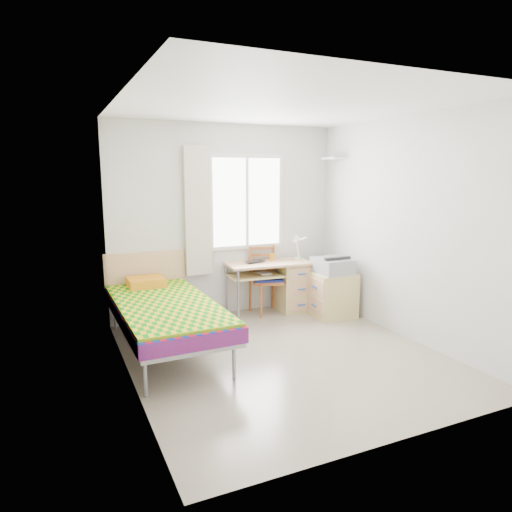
{
  "coord_description": "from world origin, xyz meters",
  "views": [
    {
      "loc": [
        -2.2,
        -4.11,
        1.94
      ],
      "look_at": [
        -0.09,
        0.55,
        1.01
      ],
      "focal_mm": 32.0,
      "sensor_mm": 36.0,
      "label": 1
    }
  ],
  "objects_px": {
    "chair": "(266,275)",
    "printer": "(332,265)",
    "desk": "(288,283)",
    "bed": "(163,309)",
    "cabinet": "(332,295)"
  },
  "relations": [
    {
      "from": "desk",
      "to": "bed",
      "type": "bearing_deg",
      "value": -156.05
    },
    {
      "from": "chair",
      "to": "bed",
      "type": "bearing_deg",
      "value": -137.38
    },
    {
      "from": "bed",
      "to": "cabinet",
      "type": "bearing_deg",
      "value": 4.02
    },
    {
      "from": "chair",
      "to": "printer",
      "type": "height_order",
      "value": "chair"
    },
    {
      "from": "desk",
      "to": "printer",
      "type": "height_order",
      "value": "printer"
    },
    {
      "from": "bed",
      "to": "desk",
      "type": "height_order",
      "value": "bed"
    },
    {
      "from": "desk",
      "to": "chair",
      "type": "relative_size",
      "value": 1.27
    },
    {
      "from": "chair",
      "to": "printer",
      "type": "xyz_separation_m",
      "value": [
        0.73,
        -0.55,
        0.18
      ]
    },
    {
      "from": "cabinet",
      "to": "desk",
      "type": "bearing_deg",
      "value": 134.9
    },
    {
      "from": "bed",
      "to": "printer",
      "type": "distance_m",
      "value": 2.39
    },
    {
      "from": "cabinet",
      "to": "printer",
      "type": "distance_m",
      "value": 0.41
    },
    {
      "from": "bed",
      "to": "chair",
      "type": "bearing_deg",
      "value": 23.99
    },
    {
      "from": "desk",
      "to": "cabinet",
      "type": "bearing_deg",
      "value": -44.04
    },
    {
      "from": "cabinet",
      "to": "printer",
      "type": "relative_size",
      "value": 1.21
    },
    {
      "from": "chair",
      "to": "cabinet",
      "type": "relative_size",
      "value": 1.57
    }
  ]
}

